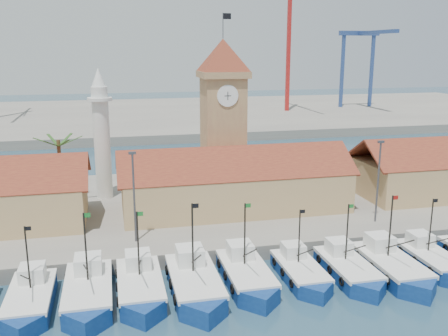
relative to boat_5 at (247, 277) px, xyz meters
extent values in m
plane|color=#1C374B|center=(3.01, -3.32, -0.78)|extent=(400.00, 400.00, 0.00)
cube|color=gray|center=(3.01, 20.68, -0.03)|extent=(140.00, 32.00, 1.50)
cube|color=gray|center=(3.01, 106.68, 0.22)|extent=(240.00, 80.00, 2.00)
cube|color=navy|center=(-17.74, 0.11, -0.31)|extent=(3.34, 7.55, 1.72)
cube|color=navy|center=(-17.74, -3.67, -0.31)|extent=(3.33, 3.33, 1.72)
cube|color=silver|center=(-17.74, 0.11, 0.55)|extent=(3.40, 7.76, 0.33)
cube|color=silver|center=(-17.74, 1.99, 1.31)|extent=(2.00, 2.10, 1.33)
cylinder|color=black|center=(-17.74, 0.58, 3.22)|extent=(0.13, 0.13, 5.34)
cube|color=black|center=(-17.50, 0.58, 5.70)|extent=(0.48, 0.02, 0.33)
cube|color=navy|center=(-13.30, 0.18, -0.26)|extent=(3.69, 8.36, 1.90)
cube|color=navy|center=(-13.30, -4.00, -0.26)|extent=(3.69, 3.69, 1.90)
cube|color=silver|center=(-13.30, 0.18, 0.69)|extent=(3.77, 8.59, 0.37)
cube|color=silver|center=(-13.30, 2.27, 1.54)|extent=(2.22, 2.32, 1.48)
cylinder|color=black|center=(-13.30, 0.71, 3.65)|extent=(0.15, 0.15, 5.91)
cube|color=#197226|center=(-13.04, 0.71, 6.39)|extent=(0.53, 0.02, 0.37)
cube|color=navy|center=(-9.14, 0.33, -0.27)|extent=(3.57, 8.08, 1.84)
cube|color=navy|center=(-9.14, -3.71, -0.27)|extent=(3.57, 3.57, 1.84)
cube|color=silver|center=(-9.14, 0.33, 0.64)|extent=(3.64, 8.30, 0.36)
cube|color=silver|center=(-9.14, 2.35, 1.46)|extent=(2.14, 2.24, 1.43)
cylinder|color=black|center=(-9.14, 0.84, 3.50)|extent=(0.14, 0.14, 5.71)
cube|color=#197226|center=(-8.89, 0.84, 6.15)|extent=(0.51, 0.02, 0.36)
cube|color=navy|center=(-4.68, -0.26, -0.23)|extent=(3.84, 8.70, 1.98)
cube|color=navy|center=(-4.68, -4.60, -0.23)|extent=(3.84, 3.84, 1.98)
cube|color=silver|center=(-4.68, -0.26, 0.75)|extent=(3.92, 8.94, 0.38)
cube|color=silver|center=(-4.68, 1.92, 1.63)|extent=(2.31, 2.42, 1.54)
cylinder|color=black|center=(-4.68, 0.29, 3.83)|extent=(0.15, 0.15, 6.15)
cube|color=black|center=(-4.40, 0.29, 6.68)|extent=(0.55, 0.02, 0.38)
cube|color=navy|center=(0.00, 0.41, -0.27)|extent=(3.58, 8.11, 1.84)
cube|color=navy|center=(0.00, -3.65, -0.27)|extent=(3.58, 3.58, 1.84)
cube|color=silver|center=(0.00, 0.41, 0.65)|extent=(3.66, 8.33, 0.36)
cube|color=silver|center=(0.00, 2.43, 1.47)|extent=(2.15, 2.25, 1.43)
cylinder|color=black|center=(0.00, 0.92, 3.52)|extent=(0.14, 0.14, 5.73)
cube|color=#197226|center=(0.26, 0.92, 6.18)|extent=(0.51, 0.02, 0.36)
cube|color=navy|center=(4.91, 0.16, -0.33)|extent=(3.17, 7.17, 1.63)
cube|color=navy|center=(4.91, -3.43, -0.33)|extent=(3.17, 3.17, 1.63)
cube|color=silver|center=(4.91, 0.16, 0.49)|extent=(3.23, 7.37, 0.32)
cube|color=silver|center=(4.91, 1.95, 1.21)|extent=(1.90, 1.99, 1.27)
cylinder|color=black|center=(4.91, 0.61, 3.02)|extent=(0.13, 0.13, 5.07)
cube|color=black|center=(5.14, 0.61, 5.38)|extent=(0.45, 0.02, 0.32)
cube|color=navy|center=(9.24, -0.40, -0.30)|extent=(3.35, 7.57, 1.72)
cube|color=navy|center=(9.24, -4.18, -0.30)|extent=(3.35, 3.35, 1.72)
cube|color=silver|center=(9.24, -0.40, 0.56)|extent=(3.41, 7.78, 0.33)
cube|color=silver|center=(9.24, 1.50, 1.32)|extent=(2.01, 2.10, 1.34)
cylinder|color=black|center=(9.24, 0.08, 3.23)|extent=(0.13, 0.13, 5.36)
cube|color=#197226|center=(9.48, 0.08, 5.72)|extent=(0.48, 0.02, 0.33)
cube|color=navy|center=(13.22, -0.88, -0.26)|extent=(3.68, 8.32, 1.89)
cube|color=navy|center=(13.22, -5.04, -0.26)|extent=(3.68, 3.68, 1.89)
cube|color=silver|center=(13.22, -0.88, 0.69)|extent=(3.75, 8.55, 0.37)
cube|color=silver|center=(13.22, 1.20, 1.53)|extent=(2.21, 2.31, 1.47)
cylinder|color=black|center=(13.22, -0.36, 3.63)|extent=(0.15, 0.15, 5.88)
cube|color=#A5140F|center=(13.49, -0.36, 6.36)|extent=(0.53, 0.02, 0.37)
cube|color=navy|center=(17.77, -0.27, -0.31)|extent=(3.28, 7.43, 1.69)
cube|color=silver|center=(17.77, -0.27, 0.53)|extent=(3.35, 7.64, 0.33)
cube|color=silver|center=(17.77, 1.59, 1.28)|extent=(1.97, 2.06, 1.31)
cylinder|color=black|center=(17.77, 0.20, 3.16)|extent=(0.13, 0.13, 5.26)
cube|color=black|center=(18.01, 0.20, 5.60)|extent=(0.47, 0.02, 0.33)
cube|color=tan|center=(3.01, 16.68, 2.97)|extent=(26.00, 10.00, 4.50)
cube|color=brown|center=(3.01, 14.18, 6.72)|extent=(27.04, 5.13, 3.21)
cube|color=brown|center=(3.01, 19.18, 6.72)|extent=(27.04, 5.13, 3.21)
cube|color=tan|center=(3.01, 22.68, 8.22)|extent=(5.00, 5.00, 15.00)
cube|color=tan|center=(3.01, 22.68, 16.12)|extent=(5.80, 5.80, 0.80)
pyramid|color=brown|center=(3.01, 22.68, 18.42)|extent=(5.80, 5.80, 4.00)
cylinder|color=white|center=(3.01, 20.13, 13.72)|extent=(2.60, 0.15, 2.60)
cube|color=black|center=(3.01, 20.05, 13.72)|extent=(0.08, 0.02, 1.00)
cube|color=black|center=(3.01, 20.05, 13.72)|extent=(0.80, 0.02, 0.08)
cylinder|color=#3F3F44|center=(3.01, 22.68, 21.92)|extent=(0.10, 0.10, 3.00)
cube|color=black|center=(3.51, 22.68, 23.02)|extent=(1.00, 0.03, 0.70)
cylinder|color=silver|center=(-11.99, 24.68, 7.72)|extent=(2.00, 2.00, 14.00)
cylinder|color=silver|center=(-11.99, 24.68, 13.22)|extent=(3.00, 3.00, 0.40)
cone|color=silver|center=(-11.99, 24.68, 15.82)|extent=(1.80, 1.80, 2.40)
cylinder|color=brown|center=(-16.99, 22.68, 4.72)|extent=(0.44, 0.44, 8.00)
cube|color=#29541C|center=(-15.59, 22.68, 8.52)|extent=(2.80, 0.35, 1.18)
cube|color=#29541C|center=(-16.29, 23.89, 8.52)|extent=(1.71, 2.60, 1.18)
cube|color=#29541C|center=(-17.69, 23.89, 8.52)|extent=(1.71, 2.60, 1.18)
cube|color=#29541C|center=(-18.39, 22.68, 8.52)|extent=(2.80, 0.35, 1.18)
cube|color=#29541C|center=(-17.69, 21.46, 8.52)|extent=(1.71, 2.60, 1.18)
cube|color=#29541C|center=(-16.29, 21.46, 8.52)|extent=(1.71, 2.60, 1.18)
cylinder|color=#3F3F44|center=(-8.99, 8.68, 5.22)|extent=(0.20, 0.20, 9.00)
cube|color=#3F3F44|center=(-8.99, 8.68, 9.62)|extent=(0.70, 0.25, 0.25)
cylinder|color=#3F3F44|center=(17.01, 8.68, 5.22)|extent=(0.20, 0.20, 9.00)
cube|color=#3F3F44|center=(17.01, 8.68, 9.62)|extent=(0.70, 0.25, 0.25)
cube|color=red|center=(40.38, 101.68, 21.26)|extent=(1.00, 1.00, 40.09)
cube|color=navy|center=(60.01, 106.68, 12.22)|extent=(0.90, 0.90, 22.00)
cube|color=navy|center=(70.01, 106.68, 12.22)|extent=(0.90, 0.90, 22.00)
cube|color=navy|center=(65.01, 106.68, 23.72)|extent=(13.00, 1.40, 1.40)
cube|color=navy|center=(65.01, 96.68, 23.72)|extent=(1.40, 22.00, 1.00)
camera|label=1|loc=(-10.83, -38.26, 19.28)|focal=40.00mm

